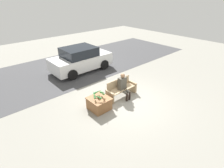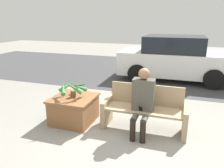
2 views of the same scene
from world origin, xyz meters
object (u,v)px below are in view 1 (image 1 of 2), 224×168
(person_seated, at_px, (123,85))
(bench, at_px, (121,89))
(potted_plant, at_px, (99,94))
(planter_box, at_px, (99,103))
(parked_car, at_px, (81,59))

(person_seated, bearing_deg, bench, 83.76)
(bench, xyz_separation_m, potted_plant, (-1.47, -0.15, 0.35))
(potted_plant, bearing_deg, person_seated, -0.95)
(person_seated, bearing_deg, planter_box, 178.98)
(bench, xyz_separation_m, parked_car, (0.35, 4.08, 0.34))
(person_seated, height_order, parked_car, parked_car)
(potted_plant, height_order, parked_car, parked_car)
(potted_plant, distance_m, parked_car, 4.61)
(person_seated, height_order, potted_plant, person_seated)
(planter_box, height_order, parked_car, parked_car)
(potted_plant, bearing_deg, bench, 5.79)
(parked_car, bearing_deg, planter_box, -113.25)
(bench, height_order, planter_box, bench)
(bench, relative_size, parked_car, 0.42)
(bench, xyz_separation_m, planter_box, (-1.47, -0.15, -0.11))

